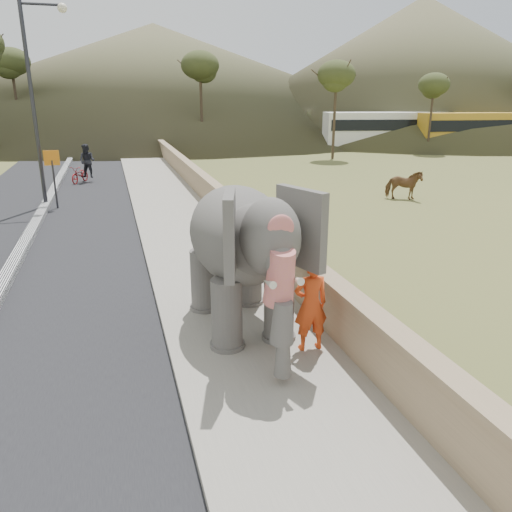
{
  "coord_description": "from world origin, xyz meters",
  "views": [
    {
      "loc": [
        -2.22,
        -6.48,
        4.52
      ],
      "look_at": [
        0.2,
        1.88,
        1.7
      ],
      "focal_mm": 35.0,
      "sensor_mm": 36.0,
      "label": 1
    }
  ],
  "objects": [
    {
      "name": "ground",
      "position": [
        0.0,
        0.0,
        0.0
      ],
      "size": [
        160.0,
        160.0,
        0.0
      ],
      "primitive_type": "plane",
      "color": "olive",
      "rests_on": "ground"
    },
    {
      "name": "road",
      "position": [
        -5.0,
        10.0,
        0.01
      ],
      "size": [
        7.0,
        120.0,
        0.03
      ],
      "primitive_type": "cube",
      "color": "black",
      "rests_on": "ground"
    },
    {
      "name": "median",
      "position": [
        -5.0,
        10.0,
        0.11
      ],
      "size": [
        0.35,
        120.0,
        0.22
      ],
      "primitive_type": "cube",
      "color": "black",
      "rests_on": "ground"
    },
    {
      "name": "walkway",
      "position": [
        0.0,
        10.0,
        0.07
      ],
      "size": [
        3.0,
        120.0,
        0.15
      ],
      "primitive_type": "cube",
      "color": "#9E9687",
      "rests_on": "ground"
    },
    {
      "name": "parapet",
      "position": [
        1.65,
        10.0,
        0.55
      ],
      "size": [
        0.3,
        120.0,
        1.1
      ],
      "primitive_type": "cube",
      "color": "tan",
      "rests_on": "ground"
    },
    {
      "name": "lamppost",
      "position": [
        -4.69,
        15.9,
        4.87
      ],
      "size": [
        1.76,
        0.36,
        8.0
      ],
      "color": "#2E2F34",
      "rests_on": "ground"
    },
    {
      "name": "signboard",
      "position": [
        -4.5,
        15.36,
        1.64
      ],
      "size": [
        0.6,
        0.08,
        2.4
      ],
      "color": "#2D2D33",
      "rests_on": "ground"
    },
    {
      "name": "cow",
      "position": [
        10.35,
        13.08,
        0.66
      ],
      "size": [
        1.71,
        1.38,
        1.32
      ],
      "primitive_type": "imported",
      "rotation": [
        0.0,
        0.0,
        1.07
      ],
      "color": "brown",
      "rests_on": "ground"
    },
    {
      "name": "distant_car",
      "position": [
        16.34,
        36.36,
        0.72
      ],
      "size": [
        4.55,
        2.97,
        1.44
      ],
      "primitive_type": "imported",
      "rotation": [
        0.0,
        0.0,
        1.24
      ],
      "color": "#B1B2B8",
      "rests_on": "ground"
    },
    {
      "name": "bus_white",
      "position": [
        21.19,
        33.24,
        1.55
      ],
      "size": [
        11.28,
        4.57,
        3.1
      ],
      "primitive_type": "cube",
      "rotation": [
        0.0,
        0.0,
        1.38
      ],
      "color": "white",
      "rests_on": "ground"
    },
    {
      "name": "bus_orange",
      "position": [
        28.34,
        30.22,
        1.55
      ],
      "size": [
        11.23,
        3.92,
        3.1
      ],
      "primitive_type": "cube",
      "rotation": [
        0.0,
        0.0,
        1.44
      ],
      "color": "gold",
      "rests_on": "ground"
    },
    {
      "name": "hill_right",
      "position": [
        36.0,
        52.0,
        8.0
      ],
      "size": [
        56.0,
        56.0,
        16.0
      ],
      "primitive_type": "cone",
      "color": "brown",
      "rests_on": "ground"
    },
    {
      "name": "hill_far",
      "position": [
        5.0,
        70.0,
        7.0
      ],
      "size": [
        80.0,
        80.0,
        14.0
      ],
      "primitive_type": "cone",
      "color": "brown",
      "rests_on": "ground"
    },
    {
      "name": "elephant_and_man",
      "position": [
        0.02,
        2.38,
        1.59
      ],
      "size": [
        2.36,
        4.09,
        2.9
      ],
      "color": "#66625C",
      "rests_on": "ground"
    },
    {
      "name": "motorcyclist",
      "position": [
        -3.62,
        21.87,
        0.83
      ],
      "size": [
        1.6,
        1.8,
        2.05
      ],
      "color": "maroon",
      "rests_on": "ground"
    },
    {
      "name": "trees",
      "position": [
        1.06,
        29.96,
        4.05
      ],
      "size": [
        47.55,
        43.09,
        9.57
      ],
      "color": "#473828",
      "rests_on": "ground"
    }
  ]
}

